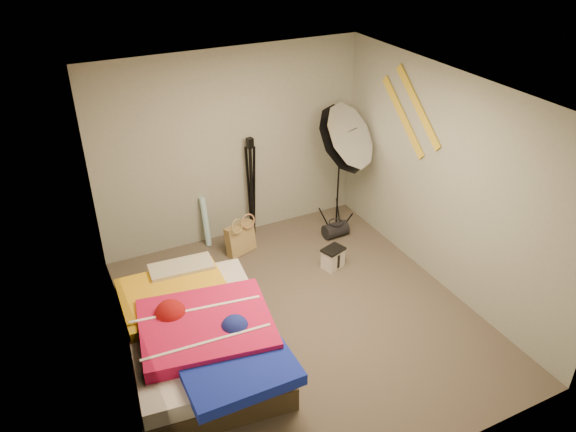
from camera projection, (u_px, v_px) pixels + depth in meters
floor at (304, 318)px, 6.14m from camera, size 4.00×4.00×0.00m
ceiling at (308, 96)px, 4.89m from camera, size 4.00×4.00×0.00m
wall_back at (232, 147)px, 7.06m from camera, size 3.50×0.00×3.50m
wall_front at (439, 347)px, 3.96m from camera, size 3.50×0.00×3.50m
wall_left at (127, 265)px, 4.84m from camera, size 0.00×4.00×4.00m
wall_right at (446, 184)px, 6.18m from camera, size 0.00×4.00×4.00m
tote_bag at (240, 239)px, 7.16m from camera, size 0.43×0.29×0.41m
wrapping_roll at (206, 222)px, 7.27m from camera, size 0.09×0.19×0.67m
camera_case at (333, 259)px, 6.90m from camera, size 0.29×0.25×0.25m
duffel_bag at (335, 230)px, 7.54m from camera, size 0.34×0.21×0.20m
wall_stripe_upper at (418, 107)px, 6.29m from camera, size 0.02×0.91×0.78m
wall_stripe_lower at (403, 117)px, 6.59m from camera, size 0.02×0.91×0.78m
bed at (200, 335)px, 5.48m from camera, size 1.56×2.17×0.57m
photo_umbrella at (342, 140)px, 6.96m from camera, size 0.92×1.04×1.92m
camera_tripod at (251, 181)px, 7.26m from camera, size 0.08×0.08×1.39m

